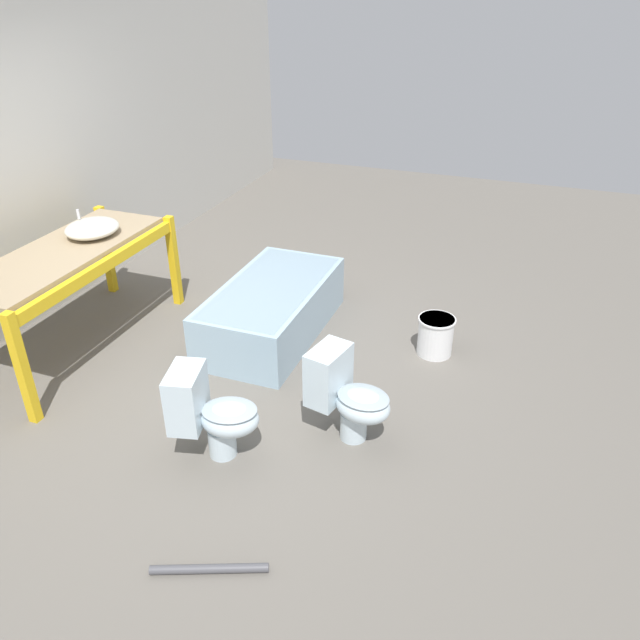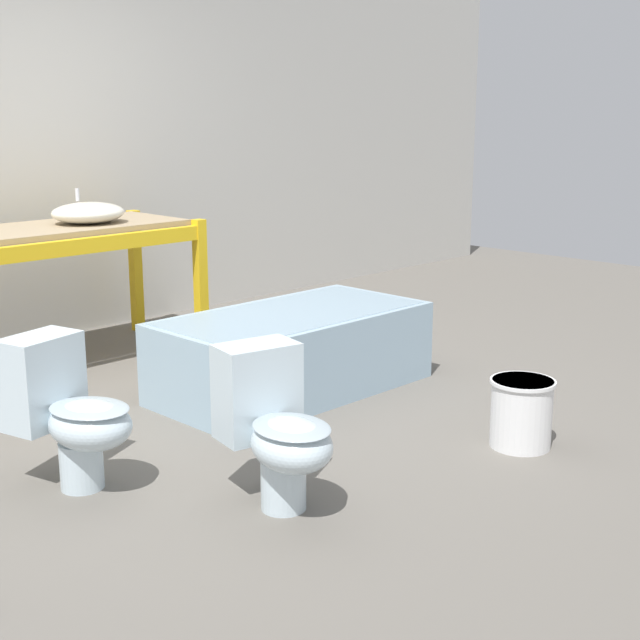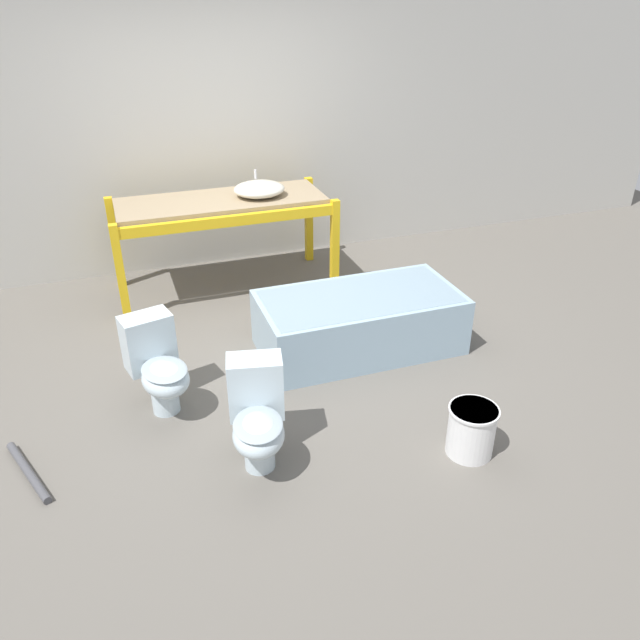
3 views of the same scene
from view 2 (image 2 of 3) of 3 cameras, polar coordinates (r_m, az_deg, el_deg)
The scene contains 7 objects.
ground_plane at distance 4.80m, azimuth -9.50°, elevation -5.78°, with size 12.00×12.00×0.00m, color #666059.
shelving_rack at distance 5.64m, azimuth -17.73°, elevation 4.43°, with size 1.96×0.82×0.86m.
sink_basin at distance 5.75m, azimuth -14.62°, elevation 6.66°, with size 0.46×0.42×0.21m.
bathtub_main at distance 5.00m, azimuth -1.77°, elevation -1.67°, with size 1.55×0.78×0.45m.
toilet_near at distance 3.56m, azimuth -2.88°, elevation -6.68°, with size 0.42×0.61×0.64m.
toilet_far at distance 3.87m, azimuth -15.84°, elevation -5.51°, with size 0.44×0.61×0.64m.
bucket_white at distance 4.31m, azimuth 12.77°, elevation -5.74°, with size 0.31×0.31×0.33m.
Camera 2 is at (-2.63, -3.70, 1.56)m, focal length 50.00 mm.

